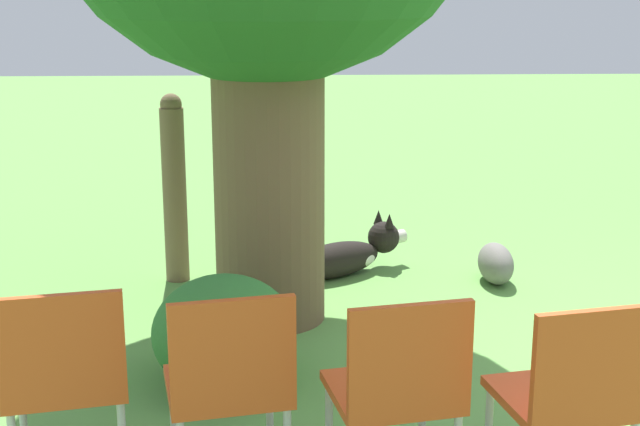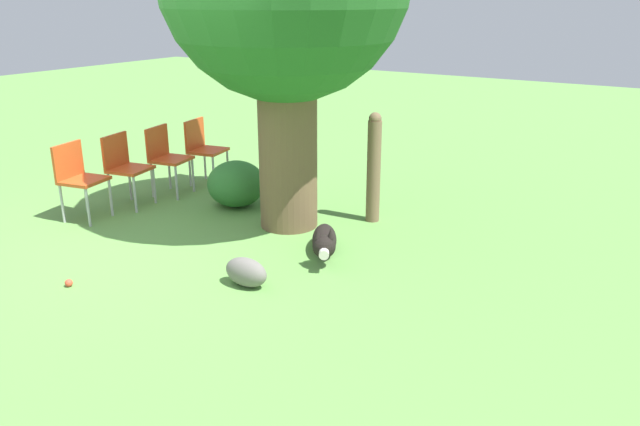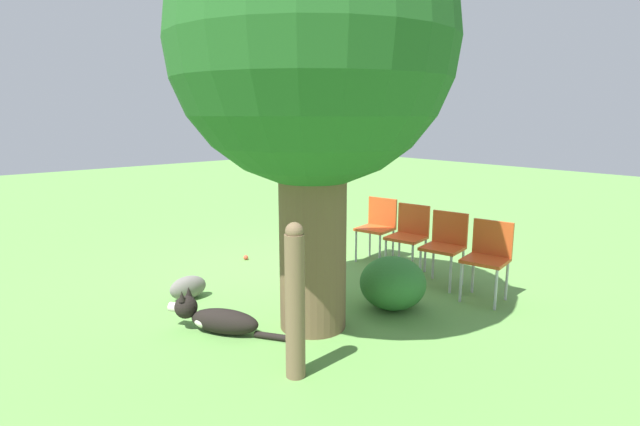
{
  "view_description": "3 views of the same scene",
  "coord_description": "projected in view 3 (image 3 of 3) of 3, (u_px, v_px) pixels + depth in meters",
  "views": [
    {
      "loc": [
        -4.34,
        0.88,
        1.91
      ],
      "look_at": [
        1.19,
        0.66,
        0.48
      ],
      "focal_mm": 50.0,
      "sensor_mm": 36.0,
      "label": 1
    },
    {
      "loc": [
        4.4,
        -4.36,
        2.43
      ],
      "look_at": [
        1.34,
        0.46,
        0.43
      ],
      "focal_mm": 35.0,
      "sensor_mm": 36.0,
      "label": 2
    },
    {
      "loc": [
        3.56,
        4.42,
        2.02
      ],
      "look_at": [
        0.54,
        1.0,
        1.11
      ],
      "focal_mm": 28.0,
      "sensor_mm": 36.0,
      "label": 3
    }
  ],
  "objects": [
    {
      "name": "ground_plane",
      "position": [
        299.0,
        286.0,
        5.95
      ],
      "size": [
        30.0,
        30.0,
        0.0
      ],
      "primitive_type": "plane",
      "color": "#609947"
    },
    {
      "name": "oak_tree",
      "position": [
        312.0,
        51.0,
        4.34
      ],
      "size": [
        2.53,
        2.53,
        3.9
      ],
      "color": "brown",
      "rests_on": "ground_plane"
    },
    {
      "name": "low_shrub",
      "position": [
        393.0,
        283.0,
        5.23
      ],
      "size": [
        0.69,
        0.69,
        0.56
      ],
      "color": "#337533",
      "rests_on": "ground_plane"
    },
    {
      "name": "garden_rock",
      "position": [
        188.0,
        288.0,
        5.53
      ],
      "size": [
        0.42,
        0.22,
        0.26
      ],
      "color": "slate",
      "rests_on": "ground_plane"
    },
    {
      "name": "red_chair_2",
      "position": [
        445.0,
        242.0,
        5.94
      ],
      "size": [
        0.5,
        0.51,
        0.87
      ],
      "rotation": [
        0.0,
        0.0,
        0.19
      ],
      "color": "#D14C1E",
      "rests_on": "ground_plane"
    },
    {
      "name": "red_chair_3",
      "position": [
        488.0,
        254.0,
        5.45
      ],
      "size": [
        0.5,
        0.51,
        0.87
      ],
      "rotation": [
        0.0,
        0.0,
        0.19
      ],
      "color": "#D14C1E",
      "rests_on": "ground_plane"
    },
    {
      "name": "dog",
      "position": [
        215.0,
        318.0,
        4.68
      ],
      "size": [
        0.71,
        1.06,
        0.39
      ],
      "rotation": [
        0.0,
        0.0,
        5.26
      ],
      "color": "black",
      "rests_on": "ground_plane"
    },
    {
      "name": "tennis_ball",
      "position": [
        246.0,
        257.0,
        7.02
      ],
      "size": [
        0.07,
        0.07,
        0.07
      ],
      "color": "#E54C33",
      "rests_on": "ground_plane"
    },
    {
      "name": "fence_post",
      "position": [
        295.0,
        301.0,
        3.79
      ],
      "size": [
        0.15,
        0.15,
        1.24
      ],
      "color": "brown",
      "rests_on": "ground_plane"
    },
    {
      "name": "red_chair_1",
      "position": [
        409.0,
        232.0,
        6.43
      ],
      "size": [
        0.5,
        0.51,
        0.87
      ],
      "rotation": [
        0.0,
        0.0,
        0.19
      ],
      "color": "#D14C1E",
      "rests_on": "ground_plane"
    },
    {
      "name": "red_chair_0",
      "position": [
        378.0,
        224.0,
        6.92
      ],
      "size": [
        0.5,
        0.51,
        0.87
      ],
      "rotation": [
        0.0,
        0.0,
        0.19
      ],
      "color": "#D14C1E",
      "rests_on": "ground_plane"
    }
  ]
}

